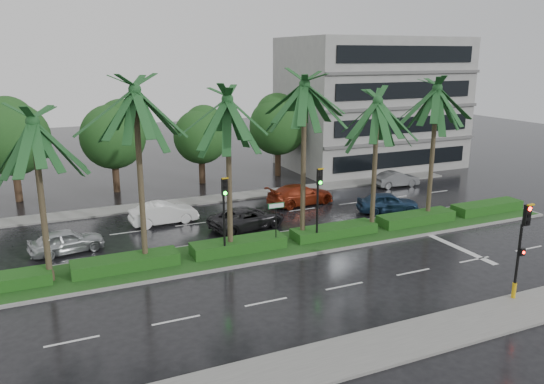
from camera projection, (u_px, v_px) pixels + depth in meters
name	position (u px, v px, depth m)	size (l,w,h in m)	color
ground	(296.00, 251.00, 29.16)	(120.00, 120.00, 0.00)	black
near_sidewalk	(417.00, 337.00, 20.15)	(40.00, 2.40, 0.12)	slate
far_sidewalk	(224.00, 198.00, 39.73)	(40.00, 2.00, 0.12)	slate
median	(288.00, 244.00, 30.02)	(36.00, 4.00, 0.15)	gray
hedge	(288.00, 238.00, 29.93)	(35.20, 1.40, 0.60)	#124014
lane_markings	(347.00, 245.00, 29.99)	(34.00, 13.06, 0.01)	silver
palm_row	(268.00, 109.00, 27.61)	(26.30, 4.20, 9.61)	#403225
signal_near	(521.00, 247.00, 22.63)	(0.34, 0.45, 4.36)	black
signal_median_left	(224.00, 206.00, 27.08)	(0.34, 0.42, 4.36)	black
signal_median_right	(319.00, 194.00, 29.26)	(0.34, 0.42, 4.36)	black
street_sign	(276.00, 214.00, 28.65)	(0.95, 0.09, 2.60)	black
bg_trees	(188.00, 129.00, 43.11)	(33.01, 5.31, 7.67)	#39281A
building	(371.00, 103.00, 50.29)	(16.00, 10.00, 12.00)	gray
car_silver	(66.00, 241.00, 28.76)	(3.92, 1.58, 1.34)	#ABB0B3
car_white	(164.00, 213.00, 33.70)	(4.26, 1.48, 1.40)	white
car_darkgrey	(247.00, 218.00, 32.80)	(4.88, 2.25, 1.36)	#242427
car_red	(300.00, 195.00, 38.05)	(5.00, 2.03, 1.45)	maroon
car_blue	(388.00, 203.00, 36.09)	(4.13, 1.66, 1.41)	navy
car_grey	(396.00, 179.00, 43.20)	(3.81, 1.33, 1.26)	#4C4E50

